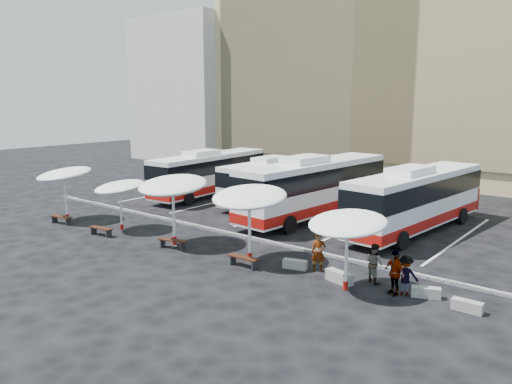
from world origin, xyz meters
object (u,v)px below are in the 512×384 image
Objects in this scene: sunshade_3 at (249,197)px; passenger_3 at (405,275)px; sunshade_0 at (64,174)px; passenger_0 at (319,252)px; passenger_1 at (374,263)px; wood_bench_2 at (172,242)px; bus_3 at (417,198)px; conc_bench_0 at (295,264)px; bus_1 at (278,179)px; conc_bench_3 at (467,306)px; wood_bench_0 at (61,218)px; conc_bench_2 at (426,292)px; sunshade_1 at (120,187)px; wood_bench_1 at (101,229)px; bus_0 at (210,172)px; sunshade_4 at (348,223)px; passenger_2 at (394,273)px; sunshade_2 at (173,185)px; wood_bench_3 at (244,259)px; conc_bench_1 at (339,277)px; bus_2 at (315,186)px.

sunshade_3 is 8.11m from passenger_3.
sunshade_0 reaches higher than passenger_0.
wood_bench_2 is at bearing 35.56° from passenger_1.
bus_3 is 10.62m from conc_bench_0.
conc_bench_3 is (17.54, -11.78, -1.65)m from bus_1.
wood_bench_0 is 1.46× the size of conc_bench_2.
sunshade_1 reaches higher than conc_bench_3.
wood_bench_1 is 13.51m from passenger_0.
bus_0 reaches higher than sunshade_4.
wood_bench_0 is 0.90× the size of passenger_2.
sunshade_3 is at bearing 175.83° from sunshade_4.
passenger_0 is at bearing 8.50° from wood_bench_0.
passenger_0 reaches higher than wood_bench_0.
conc_bench_2 is at bearing 3.69° from sunshade_1.
conc_bench_2 is (4.25, -9.84, -1.85)m from bus_3.
wood_bench_0 is 1.46× the size of conc_bench_0.
bus_0 is 10.61× the size of conc_bench_0.
sunshade_2 is 8.16m from conc_bench_0.
wood_bench_0 is at bearing -147.57° from passenger_2.
wood_bench_0 is 1.01× the size of wood_bench_3.
sunshade_1 is (4.87, 0.74, -0.41)m from sunshade_0.
wood_bench_1 is 1.25× the size of conc_bench_1.
sunshade_0 is at bearing 128.83° from wood_bench_0.
sunshade_4 is 10.46m from wood_bench_2.
sunshade_2 reaches higher than conc_bench_0.
passenger_0 is at bearing -46.60° from bus_1.
passenger_0 is 0.99× the size of passenger_2.
conc_bench_3 is at bearing 3.11° from sunshade_3.
sunshade_1 is at bearing 172.75° from wood_bench_2.
bus_3 is at bearing 71.29° from wood_bench_3.
conc_bench_1 is (4.93, 0.19, -3.00)m from sunshade_3.
wood_bench_1 is at bearing -172.05° from conc_bench_1.
bus_0 is 2.74× the size of sunshade_0.
passenger_1 is (10.68, 2.10, 0.50)m from wood_bench_2.
passenger_2 is at bearing 5.04° from conc_bench_1.
bus_3 reaches higher than conc_bench_1.
wood_bench_3 reaches higher than conc_bench_3.
sunshade_2 is 2.43× the size of passenger_0.
passenger_3 is at bearing 8.65° from conc_bench_1.
bus_0 is 21.91m from passenger_1.
bus_1 reaches higher than sunshade_1.
sunshade_3 is at bearing -150.27° from passenger_2.
conc_bench_1 is at bearing 63.41° from passenger_1.
sunshade_2 is at bearing -176.95° from conc_bench_1.
sunshade_2 is at bearing 174.64° from wood_bench_3.
bus_2 reaches higher than bus_3.
sunshade_0 reaches higher than wood_bench_1.
passenger_2 is at bearing 2.25° from sunshade_1.
bus_2 is 12.39m from conc_bench_1.
sunshade_4 is 3.14m from passenger_3.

